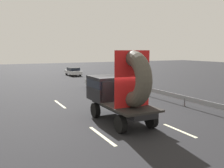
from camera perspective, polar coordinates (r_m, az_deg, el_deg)
ground_plane at (r=13.03m, az=3.12°, el=-8.77°), size 120.00×120.00×0.00m
flatbed_truck at (r=12.75m, az=1.69°, el=-0.98°), size 2.02×4.86×3.74m
distant_sedan at (r=23.78m, az=-2.90°, el=0.51°), size 1.65×3.85×1.26m
guardrail at (r=18.65m, az=12.17°, el=-2.16°), size 0.10×17.18×0.71m
lane_dash_left_near at (r=10.96m, az=-2.40°, el=-12.03°), size 0.16×2.67×0.01m
lane_dash_left_far at (r=17.43m, az=-12.14°, el=-4.63°), size 0.16×2.75×0.01m
lane_dash_right_near at (r=12.05m, az=15.47°, el=-10.45°), size 0.16×2.20×0.01m
lane_dash_right_far at (r=18.60m, az=-1.50°, el=-3.66°), size 0.16×2.63×0.01m
oncoming_car at (r=36.52m, az=-9.09°, el=2.97°), size 1.57×3.66×1.19m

